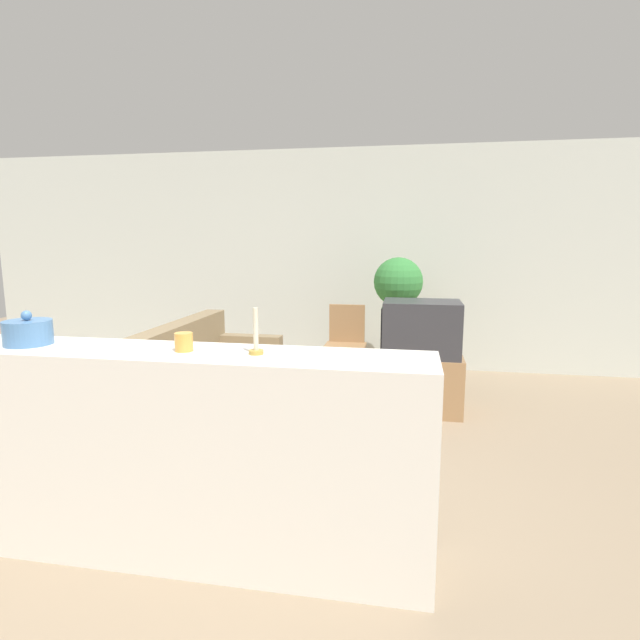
{
  "coord_description": "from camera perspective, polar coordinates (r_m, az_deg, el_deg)",
  "views": [
    {
      "loc": [
        1.25,
        -2.81,
        1.61
      ],
      "look_at": [
        0.42,
        1.75,
        0.85
      ],
      "focal_mm": 28.0,
      "sensor_mm": 36.0,
      "label": 1
    }
  ],
  "objects": [
    {
      "name": "wooden_chair",
      "position": [
        5.48,
        2.92,
        -2.41
      ],
      "size": [
        0.44,
        0.44,
        0.89
      ],
      "color": "#9E754C",
      "rests_on": "ground_plane"
    },
    {
      "name": "wall_back",
      "position": [
        6.37,
        -1.06,
        6.96
      ],
      "size": [
        9.0,
        0.06,
        2.7
      ],
      "color": "silver",
      "rests_on": "ground_plane"
    },
    {
      "name": "television",
      "position": [
        4.69,
        11.44,
        -0.93
      ],
      "size": [
        0.71,
        0.5,
        0.51
      ],
      "color": "#333338",
      "rests_on": "tv_stand"
    },
    {
      "name": "candle_jar",
      "position": [
        2.5,
        -15.3,
        -2.43
      ],
      "size": [
        0.09,
        0.09,
        0.09
      ],
      "color": "gold",
      "rests_on": "foreground_counter"
    },
    {
      "name": "candlestick",
      "position": [
        2.37,
        -7.34,
        -2.24
      ],
      "size": [
        0.07,
        0.07,
        0.22
      ],
      "color": "#B7933D",
      "rests_on": "foreground_counter"
    },
    {
      "name": "tv_stand",
      "position": [
        4.81,
        11.31,
        -7.05
      ],
      "size": [
        0.77,
        0.52,
        0.54
      ],
      "color": "#9E754C",
      "rests_on": "ground_plane"
    },
    {
      "name": "plant_stand",
      "position": [
        5.66,
        8.74,
        -3.32
      ],
      "size": [
        0.15,
        0.15,
        0.77
      ],
      "color": "#9E754C",
      "rests_on": "ground_plane"
    },
    {
      "name": "foreground_counter",
      "position": [
        2.76,
        -18.28,
        -14.12
      ],
      "size": [
        2.79,
        0.44,
        1.07
      ],
      "color": "white",
      "rests_on": "ground_plane"
    },
    {
      "name": "potted_plant",
      "position": [
        5.55,
        8.93,
        4.17
      ],
      "size": [
        0.54,
        0.54,
        0.64
      ],
      "color": "white",
      "rests_on": "plant_stand"
    },
    {
      "name": "decorative_bowl",
      "position": [
        2.97,
        -30.4,
        -1.2
      ],
      "size": [
        0.23,
        0.23,
        0.18
      ],
      "color": "#4C7AAD",
      "rests_on": "foreground_counter"
    },
    {
      "name": "couch",
      "position": [
        4.67,
        -13.25,
        -7.38
      ],
      "size": [
        0.86,
        2.07,
        0.84
      ],
      "color": "#847051",
      "rests_on": "ground_plane"
    },
    {
      "name": "ground_plane",
      "position": [
        3.47,
        -12.82,
        -18.54
      ],
      "size": [
        14.0,
        14.0,
        0.0
      ],
      "primitive_type": "plane",
      "color": "gray"
    }
  ]
}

